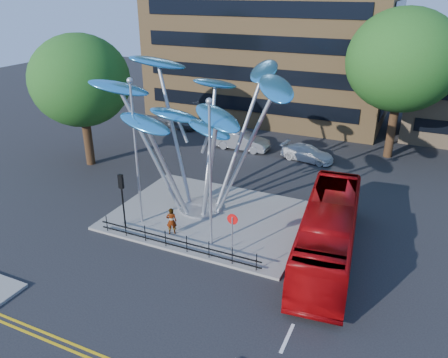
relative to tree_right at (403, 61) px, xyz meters
The scene contains 16 objects.
ground 24.75m from the tree_right, 109.98° to the right, with size 120.00×120.00×0.00m, color black.
traffic_island 20.01m from the tree_right, 119.36° to the right, with size 12.00×9.00×0.15m, color slate.
double_yellow_near 30.21m from the tree_right, 105.95° to the right, with size 40.00×0.12×0.01m, color gold.
tree_right is the anchor object (origin of this frame).
tree_left 25.09m from the tree_right, 151.39° to the right, with size 7.60×7.60×10.32m.
leaf_sculpture 18.37m from the tree_right, 123.31° to the right, with size 12.72×9.54×9.51m.
street_lamp_left 22.49m from the tree_right, 124.05° to the right, with size 0.36×0.36×8.80m.
street_lamp_right 20.64m from the tree_right, 111.54° to the right, with size 0.36×0.36×8.30m.
traffic_light_island 24.06m from the tree_right, 123.69° to the right, with size 0.28×0.18×3.42m.
no_entry_sign_island 21.31m from the tree_right, 107.12° to the right, with size 0.60×0.10×2.45m.
pedestrian_railing_front 23.43m from the tree_right, 113.91° to the right, with size 10.00×0.06×1.00m.
red_bus 18.59m from the tree_right, 94.61° to the right, with size 2.61×11.17×3.11m, color #950609.
pedestrian 22.61m from the tree_right, 117.94° to the right, with size 0.60×0.40×1.65m, color gray.
parked_car_left 21.77m from the tree_right, behind, with size 1.80×4.47×1.52m, color #44484C.
parked_car_mid 14.50m from the tree_right, 163.51° to the right, with size 1.71×4.91×1.62m, color #9A9CA1.
parked_car_right 10.28m from the tree_right, 147.96° to the right, with size 1.80×4.43×1.29m, color silver.
Camera 1 is at (9.93, -15.73, 13.42)m, focal length 35.00 mm.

